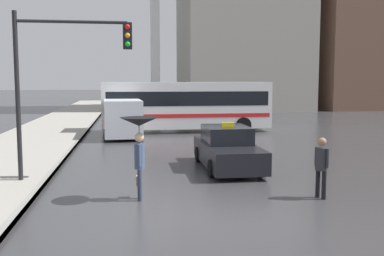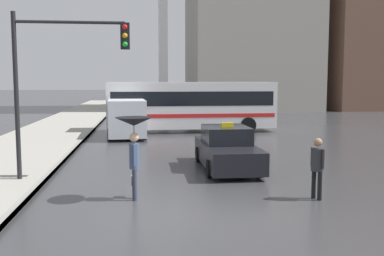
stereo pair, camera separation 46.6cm
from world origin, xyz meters
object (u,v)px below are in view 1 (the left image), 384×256
object	(u,v)px
pedestrian_with_umbrella	(139,134)
taxi	(227,149)
city_bus	(186,104)
monument_cross	(155,8)
traffic_light	(66,65)
ambulance_van	(122,116)
pedestrian_man	(322,162)

from	to	relation	value
pedestrian_with_umbrella	taxi	bearing A→B (deg)	-37.48
city_bus	pedestrian_with_umbrella	bearing A→B (deg)	167.23
city_bus	monument_cross	xyz separation A→B (m)	(-0.80, 18.53, 8.78)
city_bus	traffic_light	size ratio (longest dim) A/B	1.98
ambulance_van	city_bus	world-z (taller)	city_bus
ambulance_van	pedestrian_man	bearing A→B (deg)	107.84
taxi	pedestrian_with_umbrella	bearing A→B (deg)	50.49
ambulance_van	traffic_light	distance (m)	12.13
taxi	traffic_light	xyz separation A→B (m)	(-5.44, -1.76, 2.98)
ambulance_van	pedestrian_man	world-z (taller)	ambulance_van
taxi	traffic_light	world-z (taller)	traffic_light
ambulance_van	pedestrian_with_umbrella	world-z (taller)	pedestrian_with_umbrella
monument_cross	pedestrian_man	bearing A→B (deg)	-86.14
taxi	traffic_light	size ratio (longest dim) A/B	0.90
ambulance_van	traffic_light	bearing A→B (deg)	79.74
pedestrian_man	monument_cross	size ratio (longest dim) A/B	0.09
traffic_light	monument_cross	xyz separation A→B (m)	(4.67, 32.30, 6.83)
pedestrian_man	city_bus	bearing A→B (deg)	162.09
pedestrian_man	pedestrian_with_umbrella	bearing A→B (deg)	-119.58
taxi	pedestrian_with_umbrella	size ratio (longest dim) A/B	2.12
pedestrian_man	traffic_light	bearing A→B (deg)	-134.82
taxi	city_bus	world-z (taller)	city_bus
city_bus	pedestrian_with_umbrella	xyz separation A→B (m)	(-3.33, -16.01, 0.07)
ambulance_van	pedestrian_man	xyz separation A→B (m)	(5.53, -14.55, -0.20)
city_bus	monument_cross	size ratio (longest dim) A/B	0.56
pedestrian_man	ambulance_van	bearing A→B (deg)	177.51
ambulance_van	city_bus	size ratio (longest dim) A/B	0.52
traffic_light	monument_cross	bearing A→B (deg)	81.78
ambulance_van	pedestrian_with_umbrella	xyz separation A→B (m)	(0.64, -14.01, 0.60)
pedestrian_with_umbrella	monument_cross	xyz separation A→B (m)	(2.52, 34.54, 8.71)
traffic_light	pedestrian_man	bearing A→B (deg)	-21.51
taxi	pedestrian_with_umbrella	distance (m)	5.29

